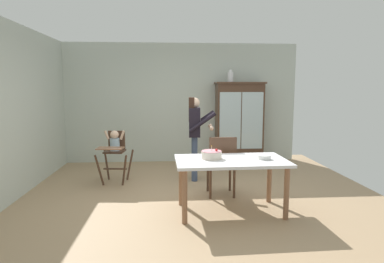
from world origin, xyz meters
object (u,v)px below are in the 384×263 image
object	(u,v)px
adult_person	(195,128)
china_cabinet	(239,123)
dining_table	(231,166)
dining_chair_far_side	(222,162)
serving_bowl	(264,157)
high_chair_with_toddler	(115,147)
ceramic_vase	(230,77)
birthday_cake	(211,155)

from	to	relation	value
adult_person	china_cabinet	bearing A→B (deg)	-35.99
dining_table	dining_chair_far_side	world-z (taller)	dining_chair_far_side
adult_person	serving_bowl	bearing A→B (deg)	-150.18
adult_person	serving_bowl	distance (m)	1.85
adult_person	high_chair_with_toddler	bearing A→B (deg)	96.90
china_cabinet	adult_person	size ratio (longest dim) A/B	1.19
ceramic_vase	dining_chair_far_side	size ratio (longest dim) A/B	0.28
china_cabinet	high_chair_with_toddler	xyz separation A→B (m)	(-2.56, -1.43, -0.27)
china_cabinet	serving_bowl	xyz separation A→B (m)	(-0.30, -3.00, -0.15)
adult_person	dining_chair_far_side	world-z (taller)	adult_person
china_cabinet	birthday_cake	xyz separation A→B (m)	(-1.01, -2.91, -0.13)
ceramic_vase	high_chair_with_toddler	size ratio (longest dim) A/B	0.28
high_chair_with_toddler	dining_table	distance (m)	2.38
serving_bowl	dining_chair_far_side	world-z (taller)	dining_chair_far_side
serving_bowl	high_chair_with_toddler	bearing A→B (deg)	145.27
high_chair_with_toddler	birthday_cake	size ratio (longest dim) A/B	3.39
dining_table	birthday_cake	distance (m)	0.31
adult_person	serving_bowl	world-z (taller)	adult_person
adult_person	dining_table	bearing A→B (deg)	-163.86
china_cabinet	ceramic_vase	xyz separation A→B (m)	(-0.21, 0.00, 1.03)
ceramic_vase	serving_bowl	distance (m)	3.22
serving_bowl	dining_chair_far_side	distance (m)	0.84
dining_table	dining_chair_far_side	distance (m)	0.65
dining_chair_far_side	ceramic_vase	bearing A→B (deg)	-102.93
serving_bowl	china_cabinet	bearing A→B (deg)	84.36
adult_person	birthday_cake	world-z (taller)	adult_person
china_cabinet	dining_chair_far_side	world-z (taller)	china_cabinet
ceramic_vase	serving_bowl	world-z (taller)	ceramic_vase
high_chair_with_toddler	birthday_cake	distance (m)	2.15
adult_person	ceramic_vase	bearing A→B (deg)	-30.05
adult_person	dining_table	world-z (taller)	adult_person
ceramic_vase	birthday_cake	bearing A→B (deg)	-105.20
ceramic_vase	birthday_cake	size ratio (longest dim) A/B	0.96
high_chair_with_toddler	dining_table	size ratio (longest dim) A/B	0.62
birthday_cake	dining_chair_far_side	xyz separation A→B (m)	(0.24, 0.57, -0.24)
china_cabinet	adult_person	bearing A→B (deg)	-129.57
ceramic_vase	dining_chair_far_side	xyz separation A→B (m)	(-0.55, -2.34, -1.39)
ceramic_vase	birthday_cake	xyz separation A→B (m)	(-0.79, -2.91, -1.15)
china_cabinet	adult_person	xyz separation A→B (m)	(-1.11, -1.34, 0.05)
serving_bowl	dining_chair_far_side	bearing A→B (deg)	125.59
ceramic_vase	dining_chair_far_side	bearing A→B (deg)	-103.33
serving_bowl	ceramic_vase	bearing A→B (deg)	88.44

